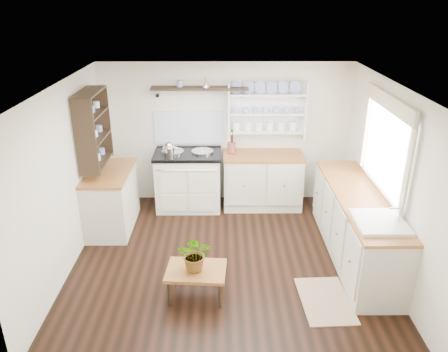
{
  "coord_description": "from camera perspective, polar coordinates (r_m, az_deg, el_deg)",
  "views": [
    {
      "loc": [
        -0.07,
        -4.91,
        3.29
      ],
      "look_at": [
        -0.03,
        0.25,
        1.1
      ],
      "focal_mm": 35.0,
      "sensor_mm": 36.0,
      "label": 1
    }
  ],
  "objects": [
    {
      "name": "potted_plant",
      "position": [
        4.99,
        -3.74,
        -10.12
      ],
      "size": [
        0.39,
        0.34,
        0.41
      ],
      "primitive_type": "imported",
      "rotation": [
        0.0,
        0.0,
        -0.05
      ],
      "color": "#3F7233",
      "rests_on": "center_table"
    },
    {
      "name": "ceiling",
      "position": [
        5.01,
        0.43,
        11.58
      ],
      "size": [
        4.0,
        3.8,
        0.01
      ],
      "primitive_type": "cube",
      "color": "white",
      "rests_on": "wall_back"
    },
    {
      "name": "wall_right",
      "position": [
        5.75,
        20.76,
        -0.46
      ],
      "size": [
        0.02,
        3.8,
        2.3
      ],
      "primitive_type": "cube",
      "color": "silver",
      "rests_on": "ground"
    },
    {
      "name": "left_cabinets",
      "position": [
        6.67,
        -14.51,
        -2.91
      ],
      "size": [
        0.62,
        1.13,
        0.9
      ],
      "color": "beige",
      "rests_on": "floor"
    },
    {
      "name": "center_table",
      "position": [
        5.13,
        -3.67,
        -12.48
      ],
      "size": [
        0.71,
        0.53,
        0.37
      ],
      "rotation": [
        0.0,
        0.0,
        -0.07
      ],
      "color": "brown",
      "rests_on": "floor"
    },
    {
      "name": "left_shelving",
      "position": [
        6.32,
        -16.72,
        6.03
      ],
      "size": [
        0.28,
        0.8,
        1.05
      ],
      "primitive_type": "cube",
      "color": "black",
      "rests_on": "wall_left"
    },
    {
      "name": "floor",
      "position": [
        5.92,
        0.36,
        -10.82
      ],
      "size": [
        4.0,
        3.8,
        0.01
      ],
      "primitive_type": "cube",
      "color": "black",
      "rests_on": "ground"
    },
    {
      "name": "wall_back",
      "position": [
        7.14,
        0.2,
        5.55
      ],
      "size": [
        4.0,
        0.02,
        2.3
      ],
      "primitive_type": "cube",
      "color": "silver",
      "rests_on": "ground"
    },
    {
      "name": "utensil_crock",
      "position": [
        6.99,
        0.96,
        3.75
      ],
      "size": [
        0.13,
        0.13,
        0.15
      ],
      "primitive_type": "cylinder",
      "color": "brown",
      "rests_on": "back_cabinets"
    },
    {
      "name": "floor_rug",
      "position": [
        5.35,
        13.06,
        -15.55
      ],
      "size": [
        0.59,
        0.88,
        0.02
      ],
      "primitive_type": "cube",
      "rotation": [
        0.0,
        0.0,
        0.05
      ],
      "color": "#977657",
      "rests_on": "floor"
    },
    {
      "name": "belfast_sink",
      "position": [
        5.25,
        19.52,
        -6.82
      ],
      "size": [
        0.55,
        0.6,
        0.45
      ],
      "color": "white",
      "rests_on": "right_cabinets"
    },
    {
      "name": "wall_left",
      "position": [
        5.7,
        -20.16,
        -0.57
      ],
      "size": [
        0.02,
        3.8,
        2.3
      ],
      "primitive_type": "cube",
      "color": "silver",
      "rests_on": "ground"
    },
    {
      "name": "right_cabinets",
      "position": [
        6.02,
        16.84,
        -6.13
      ],
      "size": [
        0.62,
        2.43,
        0.9
      ],
      "color": "beige",
      "rests_on": "floor"
    },
    {
      "name": "high_shelf",
      "position": [
        6.84,
        -3.2,
        11.3
      ],
      "size": [
        1.5,
        0.29,
        0.16
      ],
      "color": "black",
      "rests_on": "wall_back"
    },
    {
      "name": "kettle",
      "position": [
        6.8,
        -7.22,
        3.5
      ],
      "size": [
        0.19,
        0.19,
        0.23
      ],
      "primitive_type": null,
      "color": "silver",
      "rests_on": "aga_cooker"
    },
    {
      "name": "back_cabinets",
      "position": [
        7.13,
        5.04,
        -0.48
      ],
      "size": [
        1.27,
        0.63,
        0.9
      ],
      "color": "beige",
      "rests_on": "floor"
    },
    {
      "name": "window",
      "position": [
        5.72,
        20.36,
        3.95
      ],
      "size": [
        0.08,
        1.55,
        1.22
      ],
      "color": "white",
      "rests_on": "wall_right"
    },
    {
      "name": "plate_rack",
      "position": [
        7.03,
        5.57,
        8.6
      ],
      "size": [
        1.2,
        0.22,
        0.9
      ],
      "color": "white",
      "rests_on": "wall_back"
    },
    {
      "name": "aga_cooker",
      "position": [
        7.09,
        -4.65,
        -0.45
      ],
      "size": [
        1.06,
        0.73,
        0.98
      ],
      "color": "#EDE6CD",
      "rests_on": "floor"
    }
  ]
}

